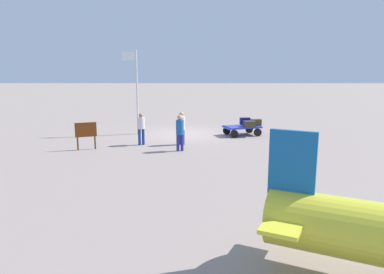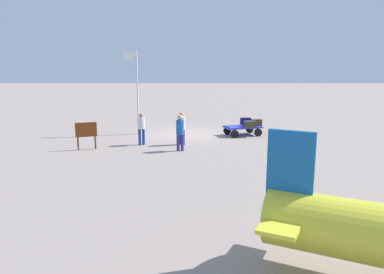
{
  "view_description": "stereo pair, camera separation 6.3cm",
  "coord_description": "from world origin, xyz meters",
  "px_view_note": "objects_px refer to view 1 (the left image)",
  "views": [
    {
      "loc": [
        -0.46,
        21.16,
        4.0
      ],
      "look_at": [
        -0.36,
        6.0,
        1.0
      ],
      "focal_mm": 34.25,
      "sensor_mm": 36.0,
      "label": 1
    },
    {
      "loc": [
        -0.52,
        21.16,
        4.0
      ],
      "look_at": [
        -0.36,
        6.0,
        1.0
      ],
      "focal_mm": 34.25,
      "sensor_mm": 36.0,
      "label": 2
    }
  ],
  "objects_px": {
    "luggage_cart": "(242,128)",
    "worker_supervisor": "(141,126)",
    "worker_lead": "(182,126)",
    "suitcase_navy": "(245,121)",
    "flagpole": "(136,86)",
    "suitcase_olive": "(256,122)",
    "worker_trailing": "(180,130)",
    "signboard": "(86,132)",
    "suitcase_tan": "(250,124)",
    "suitcase_maroon": "(248,123)"
  },
  "relations": [
    {
      "from": "luggage_cart",
      "to": "worker_trailing",
      "type": "distance_m",
      "value": 5.21
    },
    {
      "from": "luggage_cart",
      "to": "signboard",
      "type": "height_order",
      "value": "signboard"
    },
    {
      "from": "worker_trailing",
      "to": "signboard",
      "type": "relative_size",
      "value": 1.31
    },
    {
      "from": "suitcase_navy",
      "to": "signboard",
      "type": "relative_size",
      "value": 0.47
    },
    {
      "from": "suitcase_tan",
      "to": "suitcase_maroon",
      "type": "relative_size",
      "value": 1.2
    },
    {
      "from": "suitcase_olive",
      "to": "flagpole",
      "type": "distance_m",
      "value": 7.26
    },
    {
      "from": "worker_supervisor",
      "to": "flagpole",
      "type": "relative_size",
      "value": 0.33
    },
    {
      "from": "signboard",
      "to": "suitcase_tan",
      "type": "bearing_deg",
      "value": -158.91
    },
    {
      "from": "suitcase_maroon",
      "to": "worker_lead",
      "type": "relative_size",
      "value": 0.34
    },
    {
      "from": "worker_supervisor",
      "to": "worker_trailing",
      "type": "bearing_deg",
      "value": 146.74
    },
    {
      "from": "worker_lead",
      "to": "worker_trailing",
      "type": "xyz_separation_m",
      "value": [
        0.03,
        1.39,
        0.03
      ]
    },
    {
      "from": "luggage_cart",
      "to": "signboard",
      "type": "xyz_separation_m",
      "value": [
        7.89,
        3.67,
        0.45
      ]
    },
    {
      "from": "suitcase_olive",
      "to": "worker_supervisor",
      "type": "relative_size",
      "value": 0.37
    },
    {
      "from": "luggage_cart",
      "to": "flagpole",
      "type": "bearing_deg",
      "value": -3.68
    },
    {
      "from": "suitcase_tan",
      "to": "signboard",
      "type": "distance_m",
      "value": 8.87
    },
    {
      "from": "worker_trailing",
      "to": "flagpole",
      "type": "xyz_separation_m",
      "value": [
        2.7,
        -4.29,
        1.77
      ]
    },
    {
      "from": "suitcase_navy",
      "to": "signboard",
      "type": "bearing_deg",
      "value": 27.85
    },
    {
      "from": "worker_lead",
      "to": "worker_trailing",
      "type": "bearing_deg",
      "value": 88.68
    },
    {
      "from": "worker_supervisor",
      "to": "flagpole",
      "type": "bearing_deg",
      "value": -76.91
    },
    {
      "from": "luggage_cart",
      "to": "worker_supervisor",
      "type": "height_order",
      "value": "worker_supervisor"
    },
    {
      "from": "luggage_cart",
      "to": "suitcase_navy",
      "type": "height_order",
      "value": "suitcase_navy"
    },
    {
      "from": "worker_trailing",
      "to": "worker_supervisor",
      "type": "bearing_deg",
      "value": -33.26
    },
    {
      "from": "suitcase_navy",
      "to": "worker_lead",
      "type": "height_order",
      "value": "worker_lead"
    },
    {
      "from": "flagpole",
      "to": "signboard",
      "type": "height_order",
      "value": "flagpole"
    },
    {
      "from": "luggage_cart",
      "to": "worker_supervisor",
      "type": "bearing_deg",
      "value": 25.5
    },
    {
      "from": "luggage_cart",
      "to": "suitcase_maroon",
      "type": "relative_size",
      "value": 3.99
    },
    {
      "from": "suitcase_olive",
      "to": "suitcase_maroon",
      "type": "distance_m",
      "value": 0.57
    },
    {
      "from": "suitcase_olive",
      "to": "signboard",
      "type": "relative_size",
      "value": 0.45
    },
    {
      "from": "flagpole",
      "to": "luggage_cart",
      "type": "bearing_deg",
      "value": 176.32
    },
    {
      "from": "luggage_cart",
      "to": "suitcase_maroon",
      "type": "height_order",
      "value": "suitcase_maroon"
    },
    {
      "from": "worker_supervisor",
      "to": "flagpole",
      "type": "xyz_separation_m",
      "value": [
        0.69,
        -2.97,
        1.82
      ]
    },
    {
      "from": "worker_trailing",
      "to": "suitcase_tan",
      "type": "bearing_deg",
      "value": -137.97
    },
    {
      "from": "luggage_cart",
      "to": "flagpole",
      "type": "xyz_separation_m",
      "value": [
        6.1,
        -0.39,
        2.37
      ]
    },
    {
      "from": "suitcase_navy",
      "to": "worker_lead",
      "type": "xyz_separation_m",
      "value": [
        3.64,
        3.14,
        0.25
      ]
    },
    {
      "from": "suitcase_navy",
      "to": "signboard",
      "type": "distance_m",
      "value": 9.22
    },
    {
      "from": "suitcase_navy",
      "to": "suitcase_olive",
      "type": "height_order",
      "value": "suitcase_navy"
    },
    {
      "from": "suitcase_navy",
      "to": "worker_supervisor",
      "type": "distance_m",
      "value": 6.53
    },
    {
      "from": "suitcase_navy",
      "to": "worker_trailing",
      "type": "height_order",
      "value": "worker_trailing"
    },
    {
      "from": "worker_trailing",
      "to": "flagpole",
      "type": "height_order",
      "value": "flagpole"
    },
    {
      "from": "suitcase_tan",
      "to": "suitcase_maroon",
      "type": "height_order",
      "value": "suitcase_tan"
    },
    {
      "from": "worker_lead",
      "to": "worker_supervisor",
      "type": "bearing_deg",
      "value": 2.06
    },
    {
      "from": "worker_supervisor",
      "to": "flagpole",
      "type": "distance_m",
      "value": 3.56
    },
    {
      "from": "worker_supervisor",
      "to": "suitcase_olive",
      "type": "bearing_deg",
      "value": -156.42
    },
    {
      "from": "signboard",
      "to": "suitcase_maroon",
      "type": "bearing_deg",
      "value": -156.25
    },
    {
      "from": "suitcase_navy",
      "to": "worker_lead",
      "type": "relative_size",
      "value": 0.36
    },
    {
      "from": "suitcase_tan",
      "to": "worker_lead",
      "type": "relative_size",
      "value": 0.41
    },
    {
      "from": "worker_lead",
      "to": "flagpole",
      "type": "distance_m",
      "value": 4.37
    },
    {
      "from": "luggage_cart",
      "to": "worker_lead",
      "type": "relative_size",
      "value": 1.37
    },
    {
      "from": "suitcase_olive",
      "to": "suitcase_navy",
      "type": "bearing_deg",
      "value": -39.58
    },
    {
      "from": "flagpole",
      "to": "suitcase_olive",
      "type": "bearing_deg",
      "value": 178.03
    }
  ]
}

